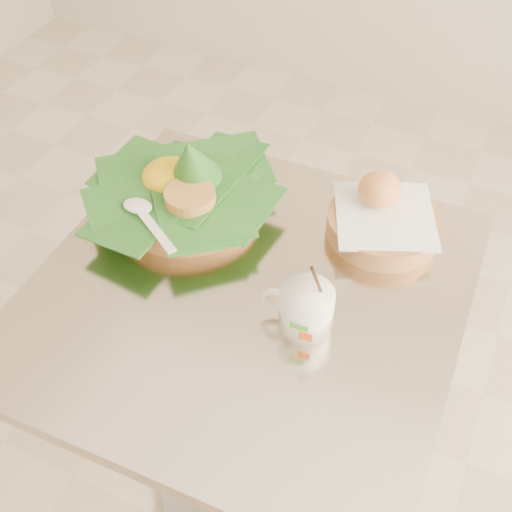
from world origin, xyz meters
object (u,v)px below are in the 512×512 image
at_px(rice_basket, 185,187).
at_px(bread_basket, 383,218).
at_px(coffee_mug, 305,308).
at_px(cafe_table, 248,365).

relative_size(rice_basket, bread_basket, 1.52).
relative_size(rice_basket, coffee_mug, 2.32).
xyz_separation_m(rice_basket, bread_basket, (0.35, 0.09, -0.02)).
relative_size(cafe_table, rice_basket, 2.19).
relative_size(cafe_table, bread_basket, 3.33).
relative_size(cafe_table, coffee_mug, 5.08).
xyz_separation_m(rice_basket, coffee_mug, (0.30, -0.17, -0.01)).
bearing_deg(bread_basket, rice_basket, -166.00).
xyz_separation_m(cafe_table, rice_basket, (-0.19, 0.14, 0.27)).
distance_m(rice_basket, coffee_mug, 0.35).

